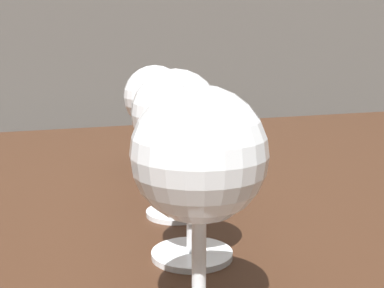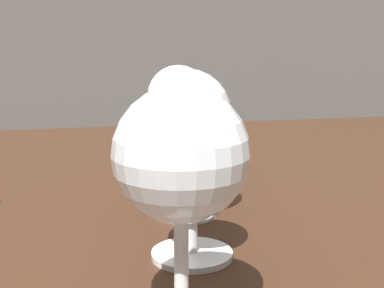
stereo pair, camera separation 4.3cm
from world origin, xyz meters
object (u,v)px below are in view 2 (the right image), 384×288
Objects in this scene: wine_glass_pinot at (192,157)px; wine_glass_empty at (184,115)px; wine_glass_chardonnay at (187,116)px; wine_glass_white at (178,98)px; wine_glass_rose at (181,160)px.

wine_glass_empty reaches higher than wine_glass_pinot.
wine_glass_chardonnay is 1.13× the size of wine_glass_empty.
wine_glass_pinot is 0.90× the size of wine_glass_white.
wine_glass_chardonnay is 0.19m from wine_glass_white.
wine_glass_white reaches higher than wine_glass_pinot.
wine_glass_rose is at bearing -102.24° from wine_glass_empty.
wine_glass_pinot is 0.86× the size of wine_glass_chardonnay.
wine_glass_rose is 0.41m from wine_glass_white.
wine_glass_rose is 1.09× the size of wine_glass_white.
wine_glass_empty is at bearing -97.82° from wine_glass_white.
wine_glass_rose reaches higher than wine_glass_pinot.
wine_glass_white is at bearing 82.18° from wine_glass_empty.
wine_glass_pinot is at bearing -100.05° from wine_glass_chardonnay.
wine_glass_white is at bearing 80.72° from wine_glass_pinot.
wine_glass_rose is 0.30m from wine_glass_empty.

